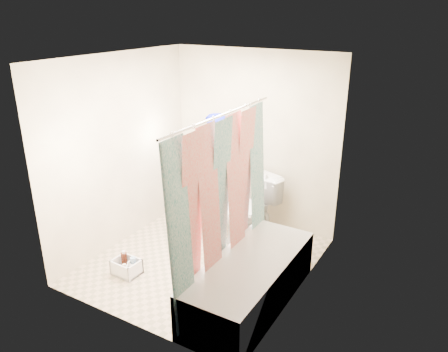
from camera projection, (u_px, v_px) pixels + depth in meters
The scene contains 14 objects.
floor at pixel (203, 261), 5.30m from camera, with size 2.60×2.60×0.00m, color tan.
ceiling at pixel (199, 57), 4.43m from camera, with size 2.40×2.60×0.02m, color silver.
wall_back at pixel (254, 140), 5.91m from camera, with size 2.40×0.02×2.40m, color beige.
wall_front at pixel (120, 212), 3.82m from camera, with size 2.40×0.02×2.40m, color beige.
wall_left at pixel (121, 151), 5.43m from camera, with size 0.02×2.60×2.40m, color beige.
wall_right at pixel (303, 189), 4.30m from camera, with size 0.02×2.60×2.40m, color beige.
bathtub at pixel (250, 280), 4.46m from camera, with size 0.70×1.75×0.50m.
curtain_rod at pixel (222, 115), 4.01m from camera, with size 0.02×0.02×1.90m, color silver.
shower_curtain at pixel (222, 207), 4.34m from camera, with size 0.06×1.75×1.80m, color silver.
toilet at pixel (250, 210), 5.69m from camera, with size 0.46×0.81×0.83m, color silver.
tank_lid at pixel (243, 207), 5.58m from camera, with size 0.51×0.22×0.04m, color silver.
tank_internals at pixel (260, 176), 5.71m from camera, with size 0.19×0.10×0.27m.
plumber at pixel (213, 176), 5.67m from camera, with size 0.60×0.40×1.66m, color navy.
cleaning_caddy at pixel (127, 268), 5.01m from camera, with size 0.31×0.25×0.23m.
Camera 1 is at (2.53, -3.82, 2.87)m, focal length 35.00 mm.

